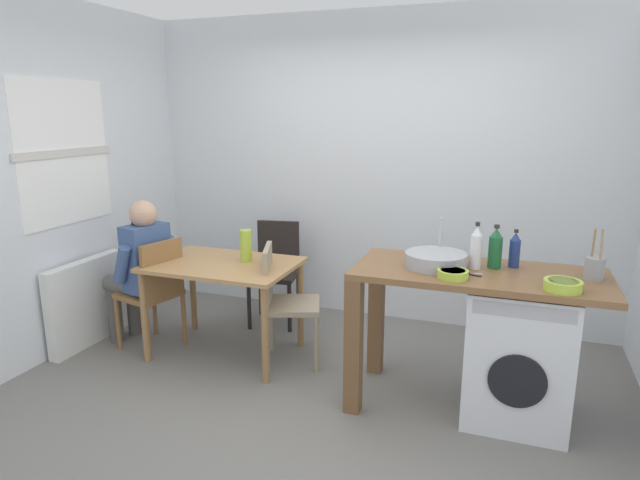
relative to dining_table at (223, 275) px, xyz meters
The scene contains 21 objects.
ground_plane 1.19m from the dining_table, 30.00° to the right, with size 5.46×5.46×0.00m, color slate.
wall_back 1.68m from the dining_table, 55.11° to the left, with size 4.60×0.10×2.70m, color silver.
wall_window_side 1.55m from the dining_table, 158.71° to the right, with size 0.12×3.80×2.70m.
radiator 1.20m from the dining_table, behind, with size 0.10×0.80×0.70m, color white.
dining_table is the anchor object (origin of this frame).
chair_person_seat 0.58m from the dining_table, 167.81° to the right, with size 0.49×0.49×0.90m.
chair_opposite 0.50m from the dining_table, ahead, with size 0.51×0.51×0.90m.
chair_spare_by_wall 0.79m from the dining_table, 83.57° to the left, with size 0.46×0.46×0.90m.
seated_person 0.71m from the dining_table, behind, with size 0.55×0.54×1.20m.
kitchen_counter 1.68m from the dining_table, ahead, with size 1.50×0.68×0.92m.
washing_machine 2.16m from the dining_table, ahead, with size 0.60×0.61×0.86m.
sink_basin 1.66m from the dining_table, ahead, with size 0.38×0.38×0.09m, color #9EA0A5.
tap 1.67m from the dining_table, ahead, with size 0.02×0.02×0.28m, color #B2B2B7.
bottle_tall_green 1.90m from the dining_table, ahead, with size 0.07×0.07×0.29m.
bottle_squat_brown 2.00m from the dining_table, ahead, with size 0.08×0.08×0.27m.
bottle_clear_small 2.11m from the dining_table, ahead, with size 0.07×0.07×0.24m.
mixing_bowl 1.81m from the dining_table, 12.47° to the right, with size 0.18×0.18×0.05m.
utensil_crock 2.54m from the dining_table, ahead, with size 0.11×0.11×0.30m.
colander 2.38m from the dining_table, ahead, with size 0.20×0.20×0.06m.
vase 0.28m from the dining_table, 33.69° to the left, with size 0.09×0.09×0.24m, color #A8C63D.
scissors 1.87m from the dining_table, ahead, with size 0.15×0.06×0.01m.
Camera 1 is at (1.17, -2.97, 1.87)m, focal length 30.39 mm.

